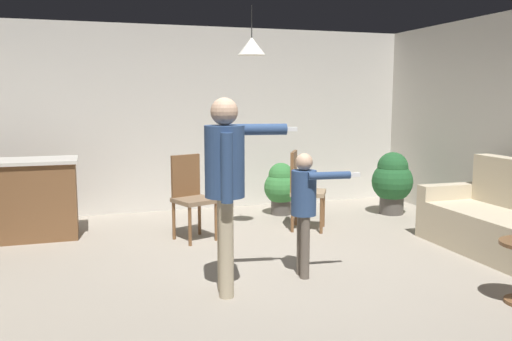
{
  "coord_description": "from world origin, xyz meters",
  "views": [
    {
      "loc": [
        -1.69,
        -4.66,
        1.68
      ],
      "look_at": [
        -0.21,
        0.02,
        1.0
      ],
      "focal_mm": 37.4,
      "sensor_mm": 36.0,
      "label": 1
    }
  ],
  "objects_px": {
    "kitchen_counter": "(24,199)",
    "person_adult": "(226,174)",
    "person_child": "(305,201)",
    "dining_chair_near_wall": "(191,194)",
    "couch_floral": "(503,223)",
    "potted_plant_by_wall": "(281,186)",
    "potted_plant_corner": "(392,180)",
    "dining_chair_by_counter": "(303,187)"
  },
  "relations": [
    {
      "from": "potted_plant_by_wall",
      "to": "person_adult",
      "type": "bearing_deg",
      "value": -118.52
    },
    {
      "from": "person_adult",
      "to": "person_child",
      "type": "bearing_deg",
      "value": 113.79
    },
    {
      "from": "potted_plant_by_wall",
      "to": "kitchen_counter",
      "type": "bearing_deg",
      "value": -174.47
    },
    {
      "from": "couch_floral",
      "to": "potted_plant_by_wall",
      "type": "height_order",
      "value": "couch_floral"
    },
    {
      "from": "person_adult",
      "to": "person_child",
      "type": "height_order",
      "value": "person_adult"
    },
    {
      "from": "potted_plant_corner",
      "to": "kitchen_counter",
      "type": "bearing_deg",
      "value": 178.57
    },
    {
      "from": "couch_floral",
      "to": "dining_chair_near_wall",
      "type": "distance_m",
      "value": 3.49
    },
    {
      "from": "kitchen_counter",
      "to": "person_adult",
      "type": "xyz_separation_m",
      "value": [
        1.85,
        -2.47,
        0.56
      ]
    },
    {
      "from": "person_child",
      "to": "potted_plant_corner",
      "type": "distance_m",
      "value": 3.11
    },
    {
      "from": "potted_plant_corner",
      "to": "potted_plant_by_wall",
      "type": "xyz_separation_m",
      "value": [
        -1.54,
        0.45,
        -0.08
      ]
    },
    {
      "from": "dining_chair_by_counter",
      "to": "dining_chair_near_wall",
      "type": "xyz_separation_m",
      "value": [
        -1.44,
        -0.04,
        0.0
      ]
    },
    {
      "from": "person_child",
      "to": "potted_plant_by_wall",
      "type": "relative_size",
      "value": 1.56
    },
    {
      "from": "couch_floral",
      "to": "dining_chair_by_counter",
      "type": "relative_size",
      "value": 1.8
    },
    {
      "from": "dining_chair_near_wall",
      "to": "couch_floral",
      "type": "bearing_deg",
      "value": 131.75
    },
    {
      "from": "person_adult",
      "to": "potted_plant_corner",
      "type": "height_order",
      "value": "person_adult"
    },
    {
      "from": "dining_chair_near_wall",
      "to": "potted_plant_by_wall",
      "type": "height_order",
      "value": "dining_chair_near_wall"
    },
    {
      "from": "kitchen_counter",
      "to": "dining_chair_near_wall",
      "type": "distance_m",
      "value": 1.99
    },
    {
      "from": "dining_chair_by_counter",
      "to": "potted_plant_corner",
      "type": "distance_m",
      "value": 1.64
    },
    {
      "from": "dining_chair_by_counter",
      "to": "potted_plant_corner",
      "type": "relative_size",
      "value": 1.11
    },
    {
      "from": "person_adult",
      "to": "couch_floral",
      "type": "bearing_deg",
      "value": 103.92
    },
    {
      "from": "kitchen_counter",
      "to": "person_adult",
      "type": "relative_size",
      "value": 0.75
    },
    {
      "from": "person_child",
      "to": "dining_chair_by_counter",
      "type": "xyz_separation_m",
      "value": [
        0.68,
        1.68,
        -0.18
      ]
    },
    {
      "from": "person_child",
      "to": "potted_plant_corner",
      "type": "xyz_separation_m",
      "value": [
        2.26,
        2.13,
        -0.23
      ]
    },
    {
      "from": "kitchen_counter",
      "to": "couch_floral",
      "type": "bearing_deg",
      "value": -23.66
    },
    {
      "from": "couch_floral",
      "to": "person_child",
      "type": "distance_m",
      "value": 2.38
    },
    {
      "from": "dining_chair_near_wall",
      "to": "potted_plant_by_wall",
      "type": "bearing_deg",
      "value": -168.94
    },
    {
      "from": "dining_chair_near_wall",
      "to": "person_child",
      "type": "bearing_deg",
      "value": 93.51
    },
    {
      "from": "kitchen_counter",
      "to": "potted_plant_corner",
      "type": "height_order",
      "value": "kitchen_counter"
    },
    {
      "from": "person_adult",
      "to": "potted_plant_by_wall",
      "type": "bearing_deg",
      "value": 160.35
    },
    {
      "from": "kitchen_counter",
      "to": "person_child",
      "type": "xyz_separation_m",
      "value": [
        2.65,
        -2.26,
        0.25
      ]
    },
    {
      "from": "couch_floral",
      "to": "dining_chair_near_wall",
      "type": "bearing_deg",
      "value": 63.27
    },
    {
      "from": "person_child",
      "to": "dining_chair_near_wall",
      "type": "distance_m",
      "value": 1.82
    },
    {
      "from": "person_adult",
      "to": "dining_chair_near_wall",
      "type": "xyz_separation_m",
      "value": [
        0.04,
        1.86,
        -0.49
      ]
    },
    {
      "from": "dining_chair_by_counter",
      "to": "couch_floral",
      "type": "bearing_deg",
      "value": 74.5
    },
    {
      "from": "potted_plant_corner",
      "to": "potted_plant_by_wall",
      "type": "relative_size",
      "value": 1.2
    },
    {
      "from": "potted_plant_corner",
      "to": "potted_plant_by_wall",
      "type": "height_order",
      "value": "potted_plant_corner"
    },
    {
      "from": "person_adult",
      "to": "potted_plant_by_wall",
      "type": "relative_size",
      "value": 2.24
    },
    {
      "from": "dining_chair_near_wall",
      "to": "potted_plant_corner",
      "type": "xyz_separation_m",
      "value": [
        3.02,
        0.49,
        -0.05
      ]
    },
    {
      "from": "potted_plant_corner",
      "to": "dining_chair_by_counter",
      "type": "bearing_deg",
      "value": -164.1
    },
    {
      "from": "kitchen_counter",
      "to": "potted_plant_corner",
      "type": "distance_m",
      "value": 4.91
    },
    {
      "from": "kitchen_counter",
      "to": "dining_chair_near_wall",
      "type": "bearing_deg",
      "value": -17.79
    },
    {
      "from": "kitchen_counter",
      "to": "dining_chair_by_counter",
      "type": "relative_size",
      "value": 1.26
    }
  ]
}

